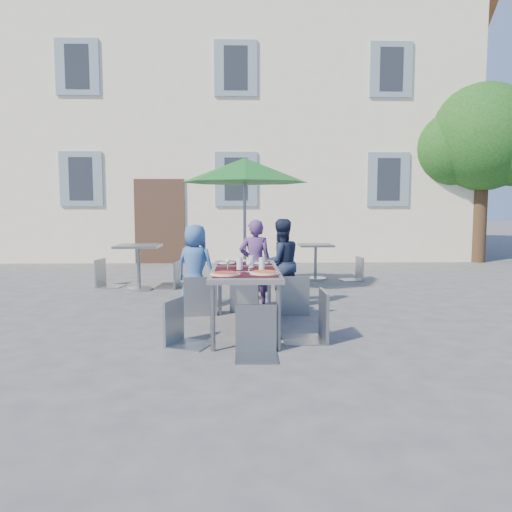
{
  "coord_description": "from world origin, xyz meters",
  "views": [
    {
      "loc": [
        0.12,
        -5.65,
        1.5
      ],
      "look_at": [
        0.33,
        1.17,
        0.81
      ],
      "focal_mm": 35.0,
      "sensor_mm": 36.0,
      "label": 1
    }
  ],
  "objects_px": {
    "child_2": "(281,263)",
    "bg_chair_r_0": "(172,258)",
    "chair_0": "(200,271)",
    "bg_chair_r_1": "(355,254)",
    "chair_4": "(314,285)",
    "cafe_table_1": "(316,256)",
    "chair_3": "(181,295)",
    "bg_chair_l_1": "(285,250)",
    "dining_table": "(245,273)",
    "child_0": "(195,266)",
    "bg_chair_l_0": "(105,256)",
    "chair_5": "(256,301)",
    "patio_umbrella": "(245,172)",
    "chair_2": "(292,270)",
    "cafe_table_0": "(139,258)",
    "pizza_near_left": "(225,273)",
    "chair_1": "(246,273)",
    "pizza_near_right": "(265,272)"
  },
  "relations": [
    {
      "from": "cafe_table_1",
      "to": "dining_table",
      "type": "bearing_deg",
      "value": -109.53
    },
    {
      "from": "child_0",
      "to": "chair_4",
      "type": "relative_size",
      "value": 1.16
    },
    {
      "from": "dining_table",
      "to": "bg_chair_l_1",
      "type": "relative_size",
      "value": 1.75
    },
    {
      "from": "chair_3",
      "to": "bg_chair_r_1",
      "type": "bearing_deg",
      "value": 57.63
    },
    {
      "from": "child_0",
      "to": "chair_5",
      "type": "relative_size",
      "value": 1.3
    },
    {
      "from": "bg_chair_l_0",
      "to": "cafe_table_0",
      "type": "bearing_deg",
      "value": -31.08
    },
    {
      "from": "chair_1",
      "to": "dining_table",
      "type": "bearing_deg",
      "value": -91.36
    },
    {
      "from": "child_2",
      "to": "bg_chair_r_0",
      "type": "distance_m",
      "value": 2.57
    },
    {
      "from": "child_2",
      "to": "chair_5",
      "type": "relative_size",
      "value": 1.38
    },
    {
      "from": "chair_5",
      "to": "bg_chair_r_0",
      "type": "height_order",
      "value": "chair_5"
    },
    {
      "from": "child_2",
      "to": "cafe_table_0",
      "type": "height_order",
      "value": "child_2"
    },
    {
      "from": "chair_3",
      "to": "bg_chair_l_1",
      "type": "distance_m",
      "value": 4.85
    },
    {
      "from": "bg_chair_l_0",
      "to": "child_2",
      "type": "bearing_deg",
      "value": -32.24
    },
    {
      "from": "dining_table",
      "to": "child_0",
      "type": "distance_m",
      "value": 1.58
    },
    {
      "from": "chair_1",
      "to": "patio_umbrella",
      "type": "relative_size",
      "value": 0.41
    },
    {
      "from": "dining_table",
      "to": "chair_0",
      "type": "distance_m",
      "value": 1.08
    },
    {
      "from": "child_0",
      "to": "chair_2",
      "type": "distance_m",
      "value": 1.47
    },
    {
      "from": "dining_table",
      "to": "pizza_near_right",
      "type": "relative_size",
      "value": 5.51
    },
    {
      "from": "chair_4",
      "to": "cafe_table_1",
      "type": "distance_m",
      "value": 4.7
    },
    {
      "from": "cafe_table_1",
      "to": "chair_4",
      "type": "bearing_deg",
      "value": -98.72
    },
    {
      "from": "bg_chair_l_0",
      "to": "bg_chair_r_0",
      "type": "distance_m",
      "value": 1.27
    },
    {
      "from": "chair_4",
      "to": "bg_chair_r_0",
      "type": "bearing_deg",
      "value": 119.59
    },
    {
      "from": "chair_3",
      "to": "chair_0",
      "type": "bearing_deg",
      "value": 87.25
    },
    {
      "from": "chair_0",
      "to": "bg_chair_l_0",
      "type": "height_order",
      "value": "chair_0"
    },
    {
      "from": "pizza_near_right",
      "to": "child_0",
      "type": "xyz_separation_m",
      "value": [
        -0.94,
        1.89,
        -0.15
      ]
    },
    {
      "from": "chair_2",
      "to": "bg_chair_l_1",
      "type": "xyz_separation_m",
      "value": [
        0.18,
        3.09,
        0.02
      ]
    },
    {
      "from": "chair_1",
      "to": "bg_chair_l_0",
      "type": "relative_size",
      "value": 0.96
    },
    {
      "from": "dining_table",
      "to": "pizza_near_left",
      "type": "distance_m",
      "value": 0.6
    },
    {
      "from": "chair_0",
      "to": "bg_chair_l_1",
      "type": "relative_size",
      "value": 0.97
    },
    {
      "from": "chair_0",
      "to": "bg_chair_r_1",
      "type": "bearing_deg",
      "value": 47.72
    },
    {
      "from": "pizza_near_right",
      "to": "chair_1",
      "type": "bearing_deg",
      "value": 96.82
    },
    {
      "from": "pizza_near_left",
      "to": "chair_4",
      "type": "xyz_separation_m",
      "value": [
        0.98,
        0.08,
        -0.14
      ]
    },
    {
      "from": "child_0",
      "to": "child_2",
      "type": "distance_m",
      "value": 1.26
    },
    {
      "from": "chair_0",
      "to": "bg_chair_r_1",
      "type": "xyz_separation_m",
      "value": [
        2.89,
        3.17,
        -0.08
      ]
    },
    {
      "from": "chair_5",
      "to": "cafe_table_0",
      "type": "relative_size",
      "value": 1.17
    },
    {
      "from": "chair_3",
      "to": "chair_2",
      "type": "bearing_deg",
      "value": 48.25
    },
    {
      "from": "child_0",
      "to": "pizza_near_left",
      "type": "bearing_deg",
      "value": 127.16
    },
    {
      "from": "patio_umbrella",
      "to": "bg_chair_r_0",
      "type": "bearing_deg",
      "value": 164.62
    },
    {
      "from": "bg_chair_l_0",
      "to": "bg_chair_r_1",
      "type": "distance_m",
      "value": 4.89
    },
    {
      "from": "dining_table",
      "to": "pizza_near_right",
      "type": "distance_m",
      "value": 0.54
    },
    {
      "from": "bg_chair_r_1",
      "to": "child_0",
      "type": "bearing_deg",
      "value": -138.44
    },
    {
      "from": "bg_chair_r_0",
      "to": "bg_chair_l_1",
      "type": "height_order",
      "value": "bg_chair_l_1"
    },
    {
      "from": "patio_umbrella",
      "to": "cafe_table_1",
      "type": "relative_size",
      "value": 3.21
    },
    {
      "from": "chair_3",
      "to": "cafe_table_0",
      "type": "height_order",
      "value": "chair_3"
    },
    {
      "from": "chair_1",
      "to": "chair_4",
      "type": "height_order",
      "value": "chair_4"
    },
    {
      "from": "dining_table",
      "to": "patio_umbrella",
      "type": "bearing_deg",
      "value": 89.58
    },
    {
      "from": "patio_umbrella",
      "to": "bg_chair_l_0",
      "type": "bearing_deg",
      "value": 167.74
    },
    {
      "from": "child_0",
      "to": "bg_chair_l_0",
      "type": "distance_m",
      "value": 2.71
    },
    {
      "from": "chair_0",
      "to": "patio_umbrella",
      "type": "relative_size",
      "value": 0.44
    },
    {
      "from": "pizza_near_left",
      "to": "chair_1",
      "type": "height_order",
      "value": "chair_1"
    }
  ]
}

